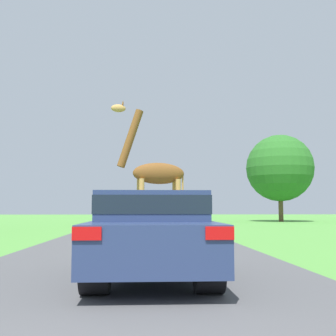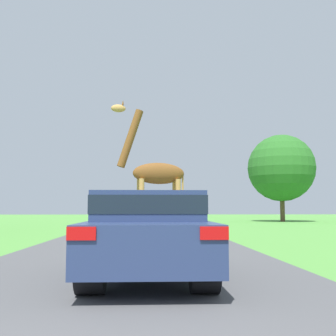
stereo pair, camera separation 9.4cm
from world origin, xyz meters
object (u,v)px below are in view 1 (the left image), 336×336
giraffe_near_road (154,176)px  car_queue_left (110,214)px  car_lead_maroon (151,232)px  car_queue_right (160,213)px  tree_left_edge (280,168)px

giraffe_near_road → car_queue_left: giraffe_near_road is taller
car_lead_maroon → car_queue_left: car_lead_maroon is taller
car_queue_right → tree_left_edge: tree_left_edge is taller
car_queue_right → giraffe_near_road: bearing=-93.1°
car_queue_left → tree_left_edge: 15.54m
car_queue_right → tree_left_edge: size_ratio=0.62×
giraffe_near_road → car_lead_maroon: bearing=168.1°
giraffe_near_road → car_queue_left: bearing=-0.3°
car_queue_left → tree_left_edge: tree_left_edge is taller
car_lead_maroon → car_queue_left: size_ratio=0.92×
giraffe_near_road → car_queue_right: size_ratio=1.10×
car_queue_left → car_queue_right: bearing=-48.2°
tree_left_edge → car_queue_right: bearing=-145.7°
car_lead_maroon → tree_left_edge: size_ratio=0.52×
car_lead_maroon → giraffe_near_road: bearing=88.5°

